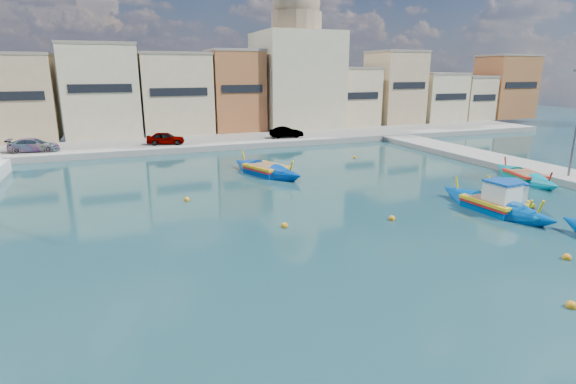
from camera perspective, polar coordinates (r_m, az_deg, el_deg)
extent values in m
plane|color=#153B3F|center=(22.17, 16.31, -6.24)|extent=(160.00, 160.00, 0.00)
cube|color=gray|center=(50.48, -6.14, 6.48)|extent=(80.00, 8.00, 0.60)
cube|color=tan|center=(56.17, -30.88, 10.13)|extent=(6.90, 6.32, 8.74)
cube|color=gray|center=(56.12, -31.52, 14.71)|extent=(7.03, 6.44, 0.30)
cube|color=black|center=(52.99, -31.48, 10.35)|extent=(5.52, 0.10, 0.90)
cube|color=beige|center=(55.39, -22.61, 11.65)|extent=(7.88, 6.24, 9.89)
cube|color=gray|center=(55.41, -23.17, 16.90)|extent=(8.04, 6.37, 0.30)
cube|color=black|center=(52.21, -22.71, 12.04)|extent=(6.30, 0.10, 0.90)
cube|color=#CCB78D|center=(56.46, -14.14, 11.93)|extent=(7.88, 7.44, 8.99)
cube|color=gray|center=(56.42, -14.46, 16.63)|extent=(8.04, 7.59, 0.30)
cube|color=black|center=(52.71, -13.63, 12.25)|extent=(6.30, 0.10, 0.90)
cube|color=#AB6235|center=(57.20, -6.66, 12.53)|extent=(6.17, 6.13, 9.43)
cube|color=gray|center=(57.19, -6.82, 17.40)|extent=(6.29, 6.26, 0.30)
cube|color=black|center=(54.17, -5.82, 12.91)|extent=(4.93, 0.10, 0.90)
cube|color=tan|center=(60.36, 0.24, 11.16)|extent=(7.31, 7.69, 6.05)
cube|color=gray|center=(60.22, 0.24, 14.17)|extent=(7.46, 7.85, 0.30)
cube|color=black|center=(56.74, 1.70, 11.20)|extent=(5.85, 0.10, 0.90)
cube|color=#CCB78D|center=(63.48, 7.17, 11.86)|extent=(7.54, 7.30, 7.41)
cube|color=gray|center=(63.38, 7.29, 15.34)|extent=(7.69, 7.45, 0.30)
cube|color=black|center=(60.23, 8.87, 11.97)|extent=(6.03, 0.10, 0.90)
cube|color=tan|center=(67.38, 13.35, 12.71)|extent=(6.36, 6.97, 9.63)
cube|color=gray|center=(67.39, 13.62, 16.92)|extent=(6.48, 7.11, 0.30)
cube|color=black|center=(64.47, 15.18, 12.93)|extent=(5.09, 0.10, 0.90)
cube|color=beige|center=(71.65, 18.22, 11.29)|extent=(6.63, 6.70, 6.65)
cube|color=gray|center=(71.54, 18.45, 14.06)|extent=(6.76, 6.83, 0.30)
cube|color=black|center=(69.03, 20.04, 11.30)|extent=(5.30, 0.10, 0.90)
cube|color=#CCB78D|center=(75.95, 21.66, 11.00)|extent=(5.08, 7.51, 6.20)
cube|color=gray|center=(75.84, 21.91, 13.44)|extent=(5.18, 7.66, 0.30)
cube|color=black|center=(73.18, 23.71, 10.92)|extent=(4.06, 0.10, 0.90)
cube|color=#AB6235|center=(80.17, 25.86, 11.85)|extent=(7.79, 6.00, 9.33)
cube|color=gray|center=(80.16, 26.26, 15.27)|extent=(7.95, 6.12, 0.30)
cube|color=black|center=(78.09, 27.54, 11.95)|extent=(6.23, 0.10, 0.90)
cube|color=beige|center=(60.72, 1.05, 13.99)|extent=(10.00, 10.00, 12.00)
cylinder|color=#9E8466|center=(60.99, 1.08, 20.77)|extent=(6.40, 6.40, 2.40)
sphere|color=#9E8466|center=(61.25, 1.09, 22.81)|extent=(6.00, 6.00, 6.00)
cylinder|color=#595B60|center=(37.86, 32.77, 6.94)|extent=(0.16, 0.16, 8.00)
imported|color=#4C1919|center=(47.42, -15.28, 6.61)|extent=(3.97, 2.32, 1.27)
imported|color=#4C1919|center=(50.47, -0.20, 7.60)|extent=(3.74, 1.52, 1.21)
imported|color=#4C1919|center=(47.71, -29.59, 5.21)|extent=(4.45, 2.17, 1.25)
cube|color=#0072A1|center=(29.83, 25.92, -1.32)|extent=(2.87, 3.57, 0.88)
cone|color=#0072A1|center=(32.13, 24.18, 0.06)|extent=(2.76, 3.33, 2.25)
cone|color=#0072A1|center=(27.56, 27.97, -2.75)|extent=(2.76, 3.33, 2.25)
cube|color=yellow|center=(29.74, 26.00, -0.64)|extent=(3.00, 3.76, 0.16)
cube|color=red|center=(29.78, 25.96, -0.93)|extent=(2.97, 3.66, 0.09)
cube|color=olive|center=(29.72, 26.02, -0.51)|extent=(2.51, 3.21, 0.05)
cylinder|color=yellow|center=(32.23, 24.13, 1.15)|extent=(0.28, 0.43, 0.95)
cylinder|color=yellow|center=(27.19, 28.34, -1.77)|extent=(0.28, 0.43, 0.95)
cube|color=white|center=(29.20, 26.46, 0.16)|extent=(1.77, 1.95, 0.96)
cube|color=#0F47A5|center=(29.08, 26.59, 1.17)|extent=(1.88, 2.09, 0.11)
cube|color=#004CA5|center=(28.57, 24.58, -1.81)|extent=(2.18, 3.25, 0.98)
cone|color=#004CA5|center=(30.19, 20.91, -0.46)|extent=(2.16, 3.04, 2.44)
cone|color=#004CA5|center=(27.06, 28.71, -3.10)|extent=(2.16, 3.04, 2.44)
cube|color=yellow|center=(28.46, 24.67, -1.01)|extent=(2.27, 3.43, 0.18)
cube|color=red|center=(28.50, 24.63, -1.35)|extent=(2.28, 3.32, 0.10)
cube|color=olive|center=(28.44, 24.69, -0.86)|extent=(1.86, 2.95, 0.06)
cylinder|color=yellow|center=(30.21, 20.68, 0.82)|extent=(0.17, 0.47, 1.07)
cylinder|color=yellow|center=(26.75, 29.32, -1.95)|extent=(0.17, 0.47, 1.07)
cube|color=white|center=(28.03, 25.51, -0.03)|extent=(1.48, 1.68, 1.08)
cube|color=#0F47A5|center=(27.90, 25.65, 1.15)|extent=(1.57, 1.80, 0.12)
cube|color=#0092A5|center=(37.42, 27.85, 1.55)|extent=(2.49, 3.30, 0.89)
cone|color=#0092A5|center=(39.40, 25.97, 2.45)|extent=(2.44, 3.09, 2.23)
cone|color=#0092A5|center=(35.48, 29.95, 0.68)|extent=(2.44, 3.09, 2.23)
cube|color=red|center=(37.35, 27.92, 2.10)|extent=(2.61, 3.47, 0.16)
cube|color=#197F33|center=(37.38, 27.89, 1.86)|extent=(2.59, 3.37, 0.09)
cube|color=olive|center=(37.33, 27.93, 2.21)|extent=(2.17, 2.97, 0.05)
cylinder|color=red|center=(39.49, 25.89, 3.34)|extent=(0.23, 0.44, 0.97)
cylinder|color=red|center=(35.17, 30.29, 1.49)|extent=(0.23, 0.44, 0.97)
cube|color=#00399F|center=(35.17, -2.81, 2.59)|extent=(3.09, 3.71, 1.05)
cone|color=#00399F|center=(37.18, -5.38, 3.32)|extent=(3.02, 3.52, 2.59)
cone|color=#00399F|center=(33.23, 0.06, 1.96)|extent=(3.02, 3.52, 2.59)
cube|color=yellow|center=(35.08, -2.82, 3.30)|extent=(3.23, 3.90, 0.19)
cube|color=red|center=(35.12, -2.81, 2.99)|extent=(3.21, 3.80, 0.10)
cube|color=olive|center=(35.06, -2.82, 3.43)|extent=(2.69, 3.32, 0.06)
cylinder|color=yellow|center=(37.25, -5.64, 4.40)|extent=(0.31, 0.51, 1.14)
cylinder|color=yellow|center=(32.89, 0.37, 3.03)|extent=(0.31, 0.51, 1.14)
sphere|color=orange|center=(23.34, -0.44, -4.30)|extent=(0.36, 0.36, 0.36)
sphere|color=orange|center=(25.07, 13.05, -3.32)|extent=(0.36, 0.36, 0.36)
sphere|color=orange|center=(42.09, 8.48, 4.36)|extent=(0.36, 0.36, 0.36)
sphere|color=orange|center=(28.66, -12.71, -0.96)|extent=(0.36, 0.36, 0.36)
sphere|color=orange|center=(18.60, 32.30, -12.09)|extent=(0.36, 0.36, 0.36)
sphere|color=orange|center=(22.92, 31.89, -7.08)|extent=(0.36, 0.36, 0.36)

